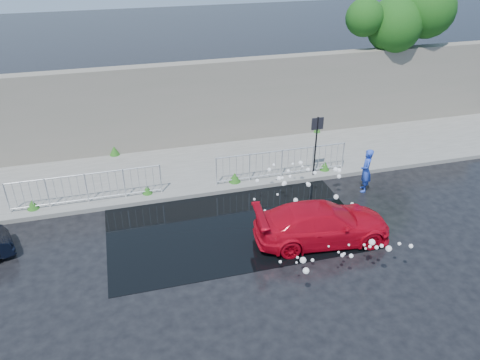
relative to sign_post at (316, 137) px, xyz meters
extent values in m
plane|color=black|center=(-4.20, -3.10, -1.72)|extent=(90.00, 90.00, 0.00)
cube|color=#63635E|center=(-4.20, 1.90, -1.65)|extent=(30.00, 4.00, 0.15)
cube|color=#63635E|center=(-4.20, -0.10, -1.64)|extent=(30.00, 0.25, 0.16)
cube|color=#6C685B|center=(-4.20, 4.10, 0.18)|extent=(30.00, 0.60, 3.50)
cube|color=black|center=(-3.70, -2.10, -1.72)|extent=(8.00, 5.00, 0.01)
cylinder|color=black|center=(0.00, 0.00, -0.47)|extent=(0.06, 0.06, 2.50)
cube|color=black|center=(0.00, 0.00, 0.53)|extent=(0.45, 0.04, 0.45)
cylinder|color=#332114|center=(5.80, 5.10, 0.78)|extent=(0.36, 0.36, 5.00)
sphere|color=#0F4112|center=(5.30, 4.30, 2.88)|extent=(2.42, 2.42, 2.42)
sphere|color=#0F4112|center=(6.80, 4.30, 3.48)|extent=(2.50, 2.50, 2.50)
sphere|color=#0F4112|center=(3.80, 4.30, 3.28)|extent=(1.62, 1.62, 1.62)
cylinder|color=silver|center=(-10.70, 0.25, -1.02)|extent=(0.05, 0.05, 1.10)
cylinder|color=silver|center=(-5.70, 0.25, -1.02)|extent=(0.05, 0.05, 1.10)
cylinder|color=silver|center=(-8.20, 0.25, -0.50)|extent=(5.00, 0.04, 0.04)
cylinder|color=silver|center=(-8.20, 0.25, -1.45)|extent=(5.00, 0.04, 0.04)
cylinder|color=silver|center=(-3.70, 0.25, -1.02)|extent=(0.05, 0.05, 1.10)
cylinder|color=silver|center=(1.30, 0.25, -1.02)|extent=(0.05, 0.05, 1.10)
cylinder|color=silver|center=(-1.20, 0.25, -0.50)|extent=(5.00, 0.04, 0.04)
cylinder|color=silver|center=(-1.20, 0.25, -1.45)|extent=(5.00, 0.04, 0.04)
cone|color=#144C16|center=(-10.00, 0.30, -1.41)|extent=(0.40, 0.40, 0.32)
cone|color=#144C16|center=(-6.20, 0.30, -1.42)|extent=(0.36, 0.36, 0.30)
cone|color=#144C16|center=(-3.00, 0.30, -1.39)|extent=(0.44, 0.44, 0.37)
cone|color=#144C16|center=(0.60, 0.30, -1.40)|extent=(0.38, 0.38, 0.34)
cone|color=#144C16|center=(-7.20, 3.80, -1.38)|extent=(0.42, 0.42, 0.39)
cone|color=#144C16|center=(1.80, 3.80, -1.44)|extent=(0.34, 0.34, 0.27)
sphere|color=white|center=(-1.69, -1.16, -0.82)|extent=(0.10, 0.10, 0.10)
sphere|color=white|center=(-1.36, -0.85, -0.77)|extent=(0.13, 0.13, 0.13)
sphere|color=white|center=(-2.86, -2.37, -1.44)|extent=(0.13, 0.13, 0.13)
sphere|color=white|center=(-1.07, -0.50, -0.70)|extent=(0.09, 0.09, 0.09)
sphere|color=white|center=(-2.66, -2.24, -1.33)|extent=(0.08, 0.08, 0.08)
sphere|color=white|center=(-2.09, -2.32, -1.41)|extent=(0.10, 0.10, 0.10)
sphere|color=white|center=(-1.80, -1.13, -0.85)|extent=(0.17, 0.17, 0.17)
sphere|color=white|center=(0.27, -2.60, -1.33)|extent=(0.11, 0.11, 0.11)
sphere|color=white|center=(-0.48, -1.14, -0.82)|extent=(0.14, 0.14, 0.14)
sphere|color=white|center=(-1.54, -2.56, -1.50)|extent=(0.17, 0.17, 0.17)
sphere|color=white|center=(-1.96, -0.54, -0.79)|extent=(0.14, 0.14, 0.14)
sphere|color=white|center=(-2.12, -2.30, -1.26)|extent=(0.10, 0.10, 0.10)
sphere|color=white|center=(-0.95, -1.60, -0.92)|extent=(0.10, 0.10, 0.10)
sphere|color=white|center=(-0.82, -0.81, -0.68)|extent=(0.07, 0.07, 0.07)
sphere|color=white|center=(-2.60, -1.19, -0.78)|extent=(0.13, 0.13, 0.13)
sphere|color=white|center=(-2.26, -2.33, -1.36)|extent=(0.12, 0.12, 0.12)
sphere|color=white|center=(-0.95, -2.49, -1.43)|extent=(0.08, 0.08, 0.08)
sphere|color=white|center=(-1.71, -1.34, -0.98)|extent=(0.12, 0.12, 0.12)
sphere|color=white|center=(-2.90, -1.85, -1.08)|extent=(0.08, 0.08, 0.08)
sphere|color=white|center=(0.28, -1.20, -0.76)|extent=(0.17, 0.17, 0.17)
sphere|color=white|center=(-1.75, -2.68, -1.46)|extent=(0.18, 0.18, 0.18)
sphere|color=white|center=(-0.65, -0.94, -0.76)|extent=(0.14, 0.14, 0.14)
sphere|color=white|center=(0.45, -1.13, -0.86)|extent=(0.17, 0.17, 0.17)
sphere|color=white|center=(-1.76, -0.43, -0.68)|extent=(0.11, 0.11, 0.11)
sphere|color=white|center=(-1.67, -1.34, -0.95)|extent=(0.16, 0.16, 0.16)
sphere|color=white|center=(-0.93, -1.67, -0.93)|extent=(0.15, 0.15, 0.15)
sphere|color=white|center=(-0.16, -2.24, -1.21)|extent=(0.17, 0.17, 0.17)
sphere|color=white|center=(-0.79, -0.56, -0.66)|extent=(0.16, 0.16, 0.16)
sphere|color=white|center=(-1.44, -1.22, -0.77)|extent=(0.10, 0.10, 0.10)
sphere|color=white|center=(0.30, -1.45, -0.90)|extent=(0.15, 0.15, 0.15)
sphere|color=white|center=(-0.71, -2.35, -1.26)|extent=(0.10, 0.10, 0.10)
sphere|color=white|center=(-1.54, -2.09, -1.20)|extent=(0.16, 0.16, 0.16)
sphere|color=white|center=(-2.07, -1.78, -1.08)|extent=(0.08, 0.08, 0.08)
sphere|color=white|center=(-0.41, -5.50, -0.81)|extent=(0.11, 0.11, 0.11)
sphere|color=white|center=(-0.45, -5.88, -0.62)|extent=(0.16, 0.16, 0.16)
sphere|color=white|center=(-2.81, -5.98, -0.75)|extent=(0.17, 0.17, 0.17)
sphere|color=white|center=(-2.46, -4.62, -1.45)|extent=(0.08, 0.08, 0.08)
sphere|color=white|center=(-0.68, -5.37, -0.88)|extent=(0.09, 0.09, 0.09)
sphere|color=white|center=(-1.27, -5.09, -1.21)|extent=(0.08, 0.08, 0.08)
sphere|color=white|center=(-2.07, -4.80, -1.49)|extent=(0.10, 0.10, 0.10)
sphere|color=white|center=(-3.03, -4.78, -1.36)|extent=(0.09, 0.09, 0.09)
sphere|color=white|center=(-0.65, -5.63, -0.72)|extent=(0.11, 0.11, 0.11)
sphere|color=white|center=(0.27, -5.82, -0.72)|extent=(0.12, 0.12, 0.12)
sphere|color=white|center=(-0.62, -5.35, -0.75)|extent=(0.18, 0.18, 0.18)
sphere|color=white|center=(-2.87, -5.50, -0.85)|extent=(0.06, 0.06, 0.06)
sphere|color=white|center=(-1.71, -5.53, -0.73)|extent=(0.06, 0.06, 0.06)
sphere|color=white|center=(-1.44, -4.48, -1.37)|extent=(0.06, 0.06, 0.06)
sphere|color=white|center=(-0.55, -4.99, -1.25)|extent=(0.07, 0.07, 0.07)
sphere|color=white|center=(-2.51, -5.11, -1.16)|extent=(0.18, 0.18, 0.18)
sphere|color=white|center=(-1.43, -5.28, -1.09)|extent=(0.10, 0.10, 0.10)
sphere|color=white|center=(0.12, -5.53, -0.82)|extent=(0.10, 0.10, 0.10)
sphere|color=white|center=(-1.19, -5.13, -0.89)|extent=(0.06, 0.06, 0.06)
sphere|color=white|center=(-0.42, -4.70, -1.36)|extent=(0.08, 0.08, 0.08)
sphere|color=white|center=(-1.34, -5.58, -0.90)|extent=(0.12, 0.12, 0.12)
imported|color=#B80719|center=(-1.30, -3.67, -1.12)|extent=(4.29, 2.07, 1.21)
imported|color=blue|center=(1.43, -1.30, -0.91)|extent=(0.60, 0.70, 1.62)
camera|label=1|loc=(-6.80, -14.30, 6.90)|focal=35.00mm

